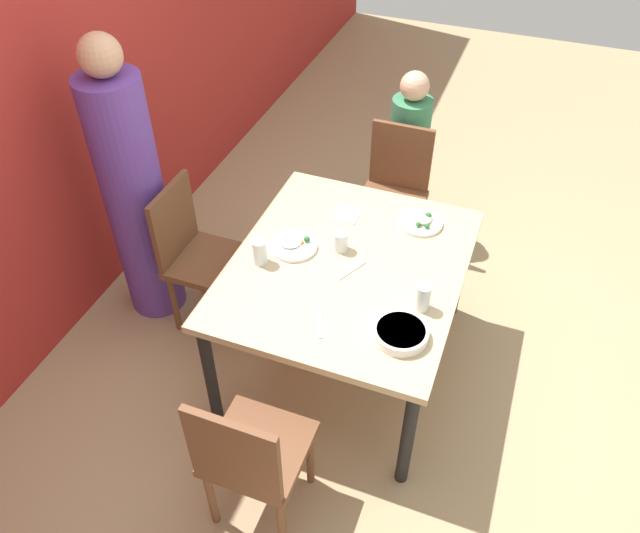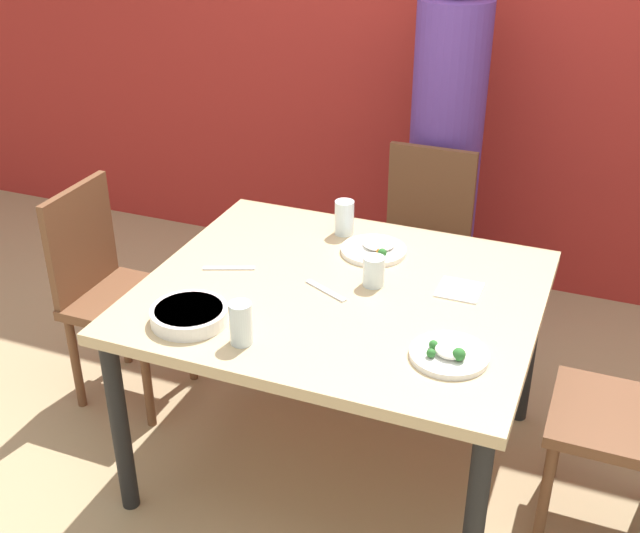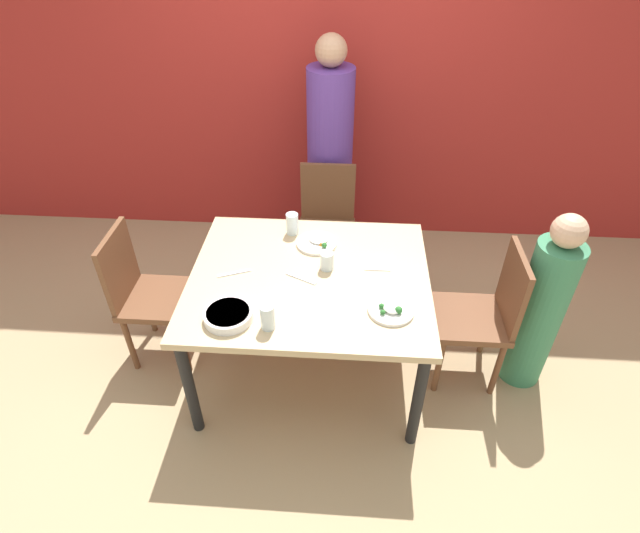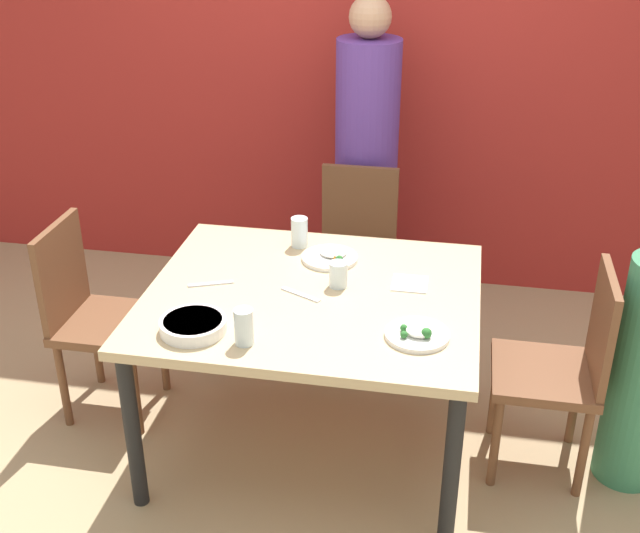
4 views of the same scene
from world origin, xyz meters
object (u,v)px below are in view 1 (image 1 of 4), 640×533
at_px(chair_child_spot, 393,192).
at_px(glass_water_tall, 260,252).
at_px(chair_adult_spot, 197,253).
at_px(bowl_curry, 401,333).
at_px(person_adult, 135,197).
at_px(plate_rice_adult, 421,222).
at_px(person_child, 406,161).

bearing_deg(chair_child_spot, glass_water_tall, -108.44).
height_order(chair_adult_spot, bowl_curry, chair_adult_spot).
xyz_separation_m(chair_adult_spot, chair_child_spot, (0.94, -0.86, 0.00)).
distance_m(chair_child_spot, glass_water_tall, 1.22).
bearing_deg(chair_adult_spot, chair_child_spot, -42.47).
height_order(bowl_curry, glass_water_tall, glass_water_tall).
relative_size(person_adult, glass_water_tall, 12.71).
xyz_separation_m(person_adult, plate_rice_adult, (0.38, -1.48, -0.04)).
bearing_deg(bowl_curry, glass_water_tall, 73.39).
relative_size(chair_adult_spot, bowl_curry, 3.71).
height_order(chair_adult_spot, glass_water_tall, chair_adult_spot).
bearing_deg(glass_water_tall, chair_adult_spot, 69.63).
bearing_deg(person_child, chair_child_spot, -180.00).
distance_m(chair_child_spot, person_adult, 1.54).
distance_m(person_child, glass_water_tall, 1.49).
height_order(chair_child_spot, person_child, person_child).
distance_m(chair_adult_spot, chair_child_spot, 1.27).
distance_m(person_child, bowl_curry, 1.70).
relative_size(person_adult, plate_rice_adult, 7.23).
distance_m(person_adult, glass_water_tall, 0.84).
bearing_deg(plate_rice_adult, chair_adult_spot, 108.52).
bearing_deg(plate_rice_adult, person_child, 18.48).
xyz_separation_m(person_adult, person_child, (1.24, -1.19, -0.25)).
bearing_deg(person_adult, chair_adult_spot, -90.00).
xyz_separation_m(chair_child_spot, person_adult, (-0.94, 1.19, 0.29)).
bearing_deg(glass_water_tall, chair_child_spot, -18.44).
bearing_deg(person_adult, glass_water_tall, -102.41).
bearing_deg(glass_water_tall, plate_rice_adult, -49.42).
bearing_deg(bowl_curry, chair_adult_spot, 71.90).
relative_size(chair_adult_spot, plate_rice_adult, 3.85).
bearing_deg(chair_adult_spot, person_adult, 90.00).
distance_m(plate_rice_adult, glass_water_tall, 0.87).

